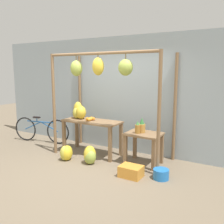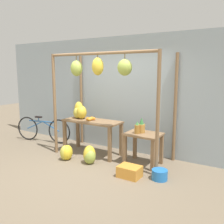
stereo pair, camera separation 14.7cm
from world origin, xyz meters
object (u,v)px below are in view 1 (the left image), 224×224
(banana_pile_ground_right, at_px, (90,156))
(blue_bucket, at_px, (161,174))
(pineapple_cluster, at_px, (140,127))
(banana_pile_ground_left, at_px, (66,153))
(banana_pile_on_table, at_px, (79,112))
(orange_pile, at_px, (91,119))
(parked_bicycle, at_px, (41,130))
(fruit_crate_white, at_px, (131,171))

(banana_pile_ground_right, distance_m, blue_bucket, 1.59)
(pineapple_cluster, height_order, banana_pile_ground_left, pineapple_cluster)
(banana_pile_on_table, relative_size, orange_pile, 1.95)
(pineapple_cluster, xyz_separation_m, banana_pile_ground_left, (-1.51, -0.64, -0.65))
(banana_pile_on_table, xyz_separation_m, orange_pile, (0.39, -0.06, -0.13))
(blue_bucket, bearing_deg, parked_bicycle, 170.71)
(fruit_crate_white, relative_size, parked_bicycle, 0.25)
(banana_pile_on_table, distance_m, fruit_crate_white, 2.14)
(orange_pile, xyz_separation_m, fruit_crate_white, (1.41, -0.69, -0.75))
(pineapple_cluster, relative_size, fruit_crate_white, 0.78)
(pineapple_cluster, bearing_deg, banana_pile_ground_right, -148.89)
(banana_pile_on_table, distance_m, blue_bucket, 2.55)
(banana_pile_on_table, relative_size, pineapple_cluster, 1.36)
(orange_pile, height_order, fruit_crate_white, orange_pile)
(banana_pile_ground_right, relative_size, fruit_crate_white, 0.93)
(banana_pile_ground_left, relative_size, fruit_crate_white, 0.95)
(orange_pile, xyz_separation_m, parked_bicycle, (-1.78, 0.12, -0.50))
(pineapple_cluster, relative_size, banana_pile_ground_right, 0.83)
(banana_pile_on_table, distance_m, orange_pile, 0.42)
(banana_pile_ground_right, xyz_separation_m, blue_bucket, (1.59, 0.04, -0.09))
(pineapple_cluster, distance_m, banana_pile_ground_left, 1.76)
(fruit_crate_white, bearing_deg, parked_bicycle, 165.88)
(orange_pile, bearing_deg, pineapple_cluster, 1.17)
(banana_pile_ground_left, relative_size, banana_pile_ground_right, 1.02)
(banana_pile_ground_right, xyz_separation_m, parked_bicycle, (-2.12, 0.65, 0.17))
(pineapple_cluster, bearing_deg, parked_bicycle, 178.32)
(pineapple_cluster, height_order, parked_bicycle, pineapple_cluster)
(pineapple_cluster, height_order, banana_pile_ground_right, pineapple_cluster)
(blue_bucket, xyz_separation_m, parked_bicycle, (-3.70, 0.61, 0.26))
(blue_bucket, height_order, parked_bicycle, parked_bicycle)
(orange_pile, distance_m, banana_pile_ground_right, 0.93)
(banana_pile_ground_right, bearing_deg, orange_pile, 122.43)
(banana_pile_ground_right, xyz_separation_m, fruit_crate_white, (1.07, -0.15, -0.07))
(fruit_crate_white, height_order, blue_bucket, fruit_crate_white)
(pineapple_cluster, relative_size, parked_bicycle, 0.19)
(orange_pile, relative_size, banana_pile_ground_left, 0.57)
(fruit_crate_white, bearing_deg, banana_pile_ground_right, 171.89)
(orange_pile, bearing_deg, banana_pile_on_table, 171.25)
(orange_pile, distance_m, fruit_crate_white, 1.74)
(banana_pile_ground_right, bearing_deg, banana_pile_ground_left, -172.14)
(banana_pile_ground_right, distance_m, parked_bicycle, 2.22)
(orange_pile, distance_m, blue_bucket, 2.13)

